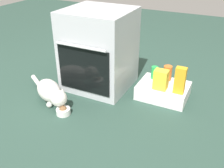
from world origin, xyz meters
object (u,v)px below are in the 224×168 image
object	(u,v)px
pantry_cabinet	(163,91)
juice_carton	(180,80)
food_bowl	(63,111)
cat	(51,92)
soda_can	(154,72)
sauce_jar	(167,73)
oven	(99,50)
snack_bag	(161,80)

from	to	relation	value
pantry_cabinet	juice_carton	xyz separation A→B (m)	(0.16, -0.09, 0.19)
food_bowl	juice_carton	size ratio (longest dim) A/B	0.50
cat	soda_can	distance (m)	0.99
juice_carton	sauce_jar	distance (m)	0.26
pantry_cabinet	food_bowl	world-z (taller)	pantry_cabinet
food_bowl	soda_can	xyz separation A→B (m)	(0.55, 0.73, 0.16)
oven	juice_carton	xyz separation A→B (m)	(0.80, -0.04, -0.13)
oven	sauce_jar	xyz separation A→B (m)	(0.65, 0.16, -0.18)
food_bowl	sauce_jar	distance (m)	1.03
pantry_cabinet	food_bowl	bearing A→B (deg)	-136.08
food_bowl	juice_carton	xyz separation A→B (m)	(0.83, 0.56, 0.22)
soda_can	sauce_jar	bearing A→B (deg)	12.03
cat	soda_can	world-z (taller)	soda_can
juice_carton	cat	bearing A→B (deg)	-156.04
food_bowl	soda_can	distance (m)	0.93
sauce_jar	juice_carton	bearing A→B (deg)	-51.24
oven	pantry_cabinet	xyz separation A→B (m)	(0.65, 0.05, -0.32)
snack_bag	cat	bearing A→B (deg)	-152.19
soda_can	juice_carton	size ratio (longest dim) A/B	0.50
food_bowl	pantry_cabinet	bearing A→B (deg)	43.92
cat	snack_bag	distance (m)	0.98
oven	food_bowl	bearing A→B (deg)	-92.50
soda_can	juice_carton	world-z (taller)	juice_carton
oven	juice_carton	world-z (taller)	oven
food_bowl	cat	distance (m)	0.24
sauce_jar	pantry_cabinet	bearing A→B (deg)	-88.39
pantry_cabinet	juice_carton	distance (m)	0.26
juice_carton	sauce_jar	xyz separation A→B (m)	(-0.16, 0.20, -0.05)
pantry_cabinet	cat	world-z (taller)	cat
pantry_cabinet	food_bowl	xyz separation A→B (m)	(-0.67, -0.65, -0.03)
soda_can	snack_bag	world-z (taller)	snack_bag
soda_can	sauce_jar	distance (m)	0.12
pantry_cabinet	juice_carton	world-z (taller)	juice_carton
oven	pantry_cabinet	world-z (taller)	oven
juice_carton	food_bowl	bearing A→B (deg)	-145.92
cat	soda_can	xyz separation A→B (m)	(0.75, 0.63, 0.08)
soda_can	pantry_cabinet	bearing A→B (deg)	-34.41
food_bowl	juice_carton	bearing A→B (deg)	34.08
oven	cat	bearing A→B (deg)	-114.70
pantry_cabinet	juice_carton	size ratio (longest dim) A/B	1.88
food_bowl	sauce_jar	bearing A→B (deg)	48.50
pantry_cabinet	food_bowl	distance (m)	0.94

